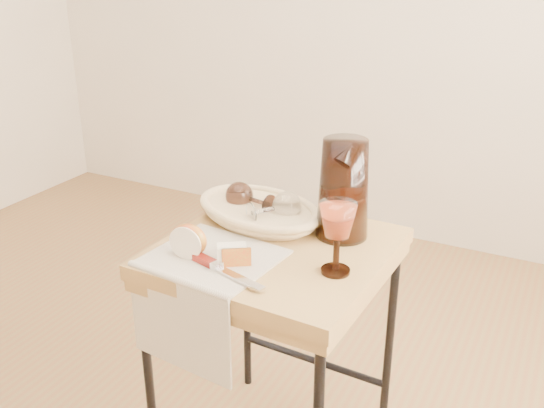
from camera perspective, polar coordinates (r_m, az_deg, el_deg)
The scene contains 10 objects.
side_table at distance 1.71m, azimuth 0.31°, elevation -14.17°, with size 0.54×0.54×0.68m, color brown, non-canonical shape.
tea_towel at distance 1.47m, azimuth -5.47°, elevation -4.96°, with size 0.29×0.26×0.01m, color beige.
bread_basket at distance 1.66m, azimuth -1.22°, elevation -0.82°, with size 0.33×0.23×0.05m, color tan, non-canonical shape.
goblet_lying_a at distance 1.67m, azimuth -1.88°, elevation 0.42°, with size 0.13×0.08×0.08m, color #442A20, non-canonical shape.
goblet_lying_b at distance 1.61m, azimuth -0.00°, elevation -0.47°, with size 0.13×0.08×0.08m, color white, non-canonical shape.
pitcher at distance 1.54m, azimuth 6.66°, elevation 1.40°, with size 0.17×0.25×0.30m, color black, non-canonical shape.
wine_goblet at distance 1.38m, azimuth 6.05°, elevation -3.17°, with size 0.08×0.08×0.17m, color white, non-canonical shape.
apple_half at distance 1.47m, azimuth -7.66°, elevation -3.29°, with size 0.09×0.05×0.08m, color #B10A0D.
apple_wedge at distance 1.43m, azimuth -3.75°, elevation -4.65°, with size 0.07×0.04×0.05m, color #F4E4C4.
table_knife at distance 1.41m, azimuth -4.92°, elevation -5.82°, with size 0.25×0.03×0.02m, color silver, non-canonical shape.
Camera 1 is at (1.01, -1.03, 1.37)m, focal length 40.55 mm.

